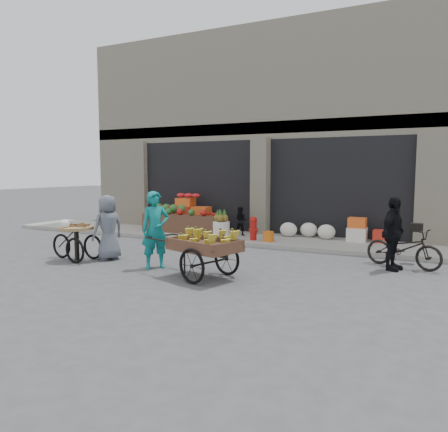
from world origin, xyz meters
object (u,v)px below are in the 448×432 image
at_px(seated_person, 241,221).
at_px(cyclist, 393,234).
at_px(orange_bucket, 268,236).
at_px(vendor_grey, 108,228).
at_px(tricycle_cart, 76,238).
at_px(vendor_woman, 155,230).
at_px(banana_cart, 203,243).
at_px(fire_hydrant, 253,227).
at_px(bicycle, 403,248).
at_px(pineapple_bin, 221,229).

xyz_separation_m(seated_person, cyclist, (4.77, -2.48, 0.23)).
xyz_separation_m(orange_bucket, vendor_grey, (-2.84, -3.67, 0.53)).
bearing_deg(tricycle_cart, orange_bucket, 53.02).
relative_size(vendor_woman, tricycle_cart, 1.21).
relative_size(banana_cart, vendor_woman, 1.46).
xyz_separation_m(banana_cart, vendor_grey, (-2.98, 0.57, 0.08)).
xyz_separation_m(seated_person, vendor_woman, (-0.05, -4.62, 0.29)).
distance_m(seated_person, banana_cart, 5.12).
height_order(tricycle_cart, cyclist, cyclist).
relative_size(fire_hydrant, tricycle_cart, 0.49).
xyz_separation_m(vendor_grey, bicycle, (6.61, 2.28, -0.35)).
bearing_deg(seated_person, vendor_grey, -120.57).
distance_m(seated_person, vendor_woman, 4.63).
relative_size(seated_person, vendor_grey, 0.58).
distance_m(seated_person, bicycle, 5.39).
xyz_separation_m(vendor_woman, tricycle_cart, (-2.24, -0.15, -0.31)).
height_order(tricycle_cart, vendor_grey, vendor_grey).
height_order(orange_bucket, cyclist, cyclist).
xyz_separation_m(seated_person, banana_cart, (1.34, -4.94, 0.14)).
distance_m(vendor_woman, tricycle_cart, 2.27).
distance_m(vendor_grey, bicycle, 7.00).
height_order(banana_cart, bicycle, banana_cart).
distance_m(tricycle_cart, bicycle, 7.75).
bearing_deg(fire_hydrant, banana_cart, -81.52).
bearing_deg(pineapple_bin, seated_person, 56.31).
height_order(pineapple_bin, vendor_grey, vendor_grey).
bearing_deg(fire_hydrant, cyclist, -24.23).
height_order(vendor_woman, bicycle, vendor_woman).
relative_size(orange_bucket, banana_cart, 0.13).
bearing_deg(cyclist, seated_person, 80.47).
bearing_deg(pineapple_bin, vendor_woman, -85.06).
bearing_deg(vendor_woman, pineapple_bin, 46.37).
bearing_deg(orange_bucket, vendor_woman, -107.74).
xyz_separation_m(pineapple_bin, seated_person, (0.40, 0.60, 0.21)).
xyz_separation_m(pineapple_bin, vendor_woman, (0.35, -4.02, 0.50)).
distance_m(banana_cart, vendor_grey, 3.03).
bearing_deg(bicycle, orange_bucket, 87.82).
distance_m(banana_cart, vendor_woman, 1.44).
height_order(pineapple_bin, cyclist, cyclist).
xyz_separation_m(banana_cart, bicycle, (3.63, 2.85, -0.27)).
distance_m(seated_person, tricycle_cart, 5.29).
distance_m(orange_bucket, cyclist, 4.03).
bearing_deg(banana_cart, vendor_grey, -173.72).
distance_m(banana_cart, tricycle_cart, 3.64).
bearing_deg(seated_person, cyclist, -37.49).
xyz_separation_m(banana_cart, vendor_woman, (-1.39, 0.32, 0.15)).
bearing_deg(vendor_woman, cyclist, -24.70).
relative_size(tricycle_cart, cyclist, 0.88).
bearing_deg(orange_bucket, fire_hydrant, 174.29).
height_order(orange_bucket, banana_cart, banana_cart).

